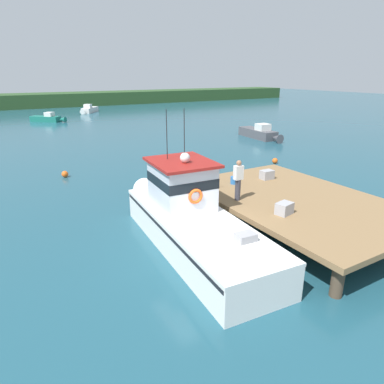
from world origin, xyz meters
name	(u,v)px	position (x,y,z in m)	size (l,w,h in m)	color
ground_plane	(195,253)	(0.00, 0.00, 0.00)	(200.00, 200.00, 0.00)	#1E4C5B
dock	(296,201)	(4.80, 0.00, 1.07)	(6.00, 9.00, 1.20)	#4C3D2D
main_fishing_boat	(189,218)	(0.24, 0.84, 1.01)	(3.11, 9.91, 4.80)	white
crate_single_by_cleat	(284,208)	(3.13, -0.99, 1.41)	(0.60, 0.44, 0.43)	#9E9EA3
crate_stack_mid_dock	(267,175)	(5.56, 2.61, 1.41)	(0.60, 0.44, 0.43)	#9E9EA3
bait_bucket	(234,180)	(3.73, 2.80, 1.37)	(0.32, 0.32, 0.34)	#2866B2
deckhand_by_the_boat	(238,179)	(2.57, 1.03, 2.06)	(0.36, 0.22, 1.63)	#383842
moored_boat_outer_mooring	(48,118)	(1.17, 39.24, 0.42)	(4.18, 4.02, 1.23)	#196B5B
moored_boat_far_left	(260,133)	(16.99, 16.12, 0.50)	(1.80, 5.74, 1.44)	#4C4C51
moored_boat_off_the_point	(89,110)	(8.69, 47.64, 0.46)	(3.89, 4.83, 1.33)	silver
mooring_buoy_channel_marker	(275,161)	(11.34, 8.06, 0.19)	(0.39, 0.39, 0.39)	#EA5B19
mooring_buoy_spare_mooring	(65,174)	(-2.04, 12.04, 0.20)	(0.39, 0.39, 0.39)	#EA5B19
far_shoreline	(20,101)	(0.00, 62.00, 1.20)	(120.00, 8.00, 2.40)	#284723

